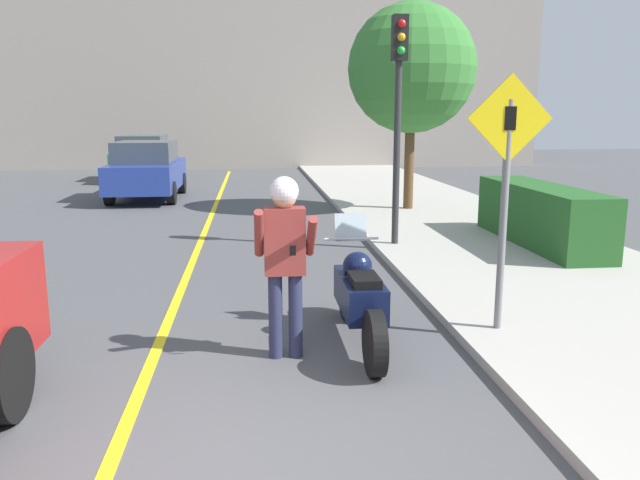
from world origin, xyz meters
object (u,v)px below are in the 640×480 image
object	(u,v)px
motorcycle	(359,297)
crossing_sign	(506,179)
parked_car_blue	(147,170)
person_biker	(285,247)
traffic_light	(399,89)
parked_car_green	(144,157)
street_tree	(412,69)

from	to	relation	value
motorcycle	crossing_sign	bearing A→B (deg)	-0.16
motorcycle	parked_car_blue	world-z (taller)	parked_car_blue
motorcycle	crossing_sign	world-z (taller)	crossing_sign
person_biker	traffic_light	world-z (taller)	traffic_light
traffic_light	parked_car_green	xyz separation A→B (m)	(-6.66, 13.49, -2.01)
parked_car_blue	traffic_light	bearing A→B (deg)	-53.84
person_biker	motorcycle	bearing A→B (deg)	21.68
street_tree	parked_car_blue	size ratio (longest dim) A/B	1.18
parked_car_blue	crossing_sign	bearing A→B (deg)	-65.21
crossing_sign	parked_car_blue	world-z (taller)	crossing_sign
motorcycle	parked_car_blue	xyz separation A→B (m)	(-4.17, 12.34, 0.35)
traffic_light	street_tree	xyz separation A→B (m)	(1.32, 4.32, 0.66)
crossing_sign	parked_car_green	distance (m)	19.38
street_tree	parked_car_blue	world-z (taller)	street_tree
person_biker	parked_car_blue	xyz separation A→B (m)	(-3.36, 12.66, -0.28)
parked_car_green	crossing_sign	bearing A→B (deg)	-69.61
crossing_sign	parked_car_green	world-z (taller)	crossing_sign
motorcycle	crossing_sign	distance (m)	1.97
street_tree	motorcycle	bearing A→B (deg)	-107.17
motorcycle	street_tree	bearing A→B (deg)	72.83
person_biker	traffic_light	size ratio (longest dim) A/B	0.46
traffic_light	parked_car_blue	world-z (taller)	traffic_light
street_tree	parked_car_green	xyz separation A→B (m)	(-7.98, 9.16, -2.66)
crossing_sign	traffic_light	world-z (taller)	traffic_light
motorcycle	person_biker	world-z (taller)	person_biker
street_tree	parked_car_blue	distance (m)	8.16
crossing_sign	person_biker	bearing A→B (deg)	-172.35
parked_car_green	street_tree	bearing A→B (deg)	-48.94
crossing_sign	traffic_light	distance (m)	4.79
motorcycle	parked_car_green	size ratio (longest dim) A/B	0.56
parked_car_blue	parked_car_green	world-z (taller)	same
street_tree	parked_car_green	distance (m)	12.44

